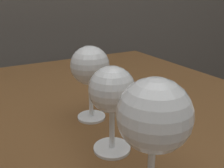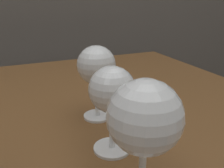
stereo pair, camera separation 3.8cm
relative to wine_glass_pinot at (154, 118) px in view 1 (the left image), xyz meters
name	(u,v)px [view 1 (the left image)]	position (x,y,z in m)	size (l,w,h in m)	color
dining_table	(42,152)	(-0.07, 0.31, -0.21)	(1.11, 0.87, 0.71)	brown
wine_glass_pinot	(154,118)	(0.00, 0.00, 0.00)	(0.09, 0.09, 0.16)	white
wine_glass_cabernet	(112,92)	(0.01, 0.11, -0.01)	(0.07, 0.07, 0.15)	white
wine_glass_amber	(90,68)	(0.03, 0.24, 0.00)	(0.08, 0.08, 0.15)	white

